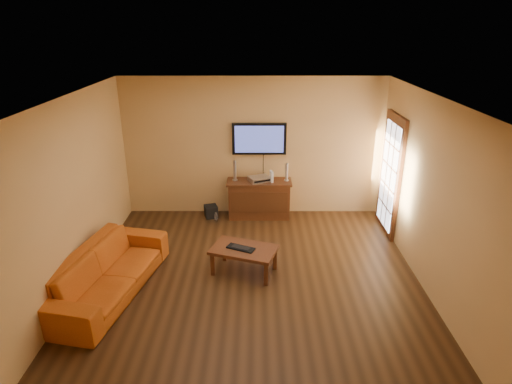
{
  "coord_description": "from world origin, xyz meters",
  "views": [
    {
      "loc": [
        0.07,
        -5.5,
        3.61
      ],
      "look_at": [
        0.06,
        0.8,
        1.1
      ],
      "focal_mm": 30.0,
      "sensor_mm": 36.0,
      "label": 1
    }
  ],
  "objects_px": {
    "coffee_table": "(244,252)",
    "keyboard": "(241,248)",
    "sofa": "(106,265)",
    "speaker_right": "(287,173)",
    "television": "(259,139)",
    "av_receiver": "(259,179)",
    "subwoofer": "(211,211)",
    "speaker_left": "(235,171)",
    "media_console": "(259,199)",
    "bottle": "(216,217)",
    "game_console": "(271,176)"
  },
  "relations": [
    {
      "from": "av_receiver",
      "to": "television",
      "type": "bearing_deg",
      "value": 67.38
    },
    {
      "from": "speaker_right",
      "to": "av_receiver",
      "type": "xyz_separation_m",
      "value": [
        -0.53,
        -0.02,
        -0.12
      ]
    },
    {
      "from": "television",
      "to": "sofa",
      "type": "bearing_deg",
      "value": -127.94
    },
    {
      "from": "sofa",
      "to": "keyboard",
      "type": "xyz_separation_m",
      "value": [
        1.87,
        0.52,
        -0.02
      ]
    },
    {
      "from": "subwoofer",
      "to": "keyboard",
      "type": "relative_size",
      "value": 0.52
    },
    {
      "from": "keyboard",
      "to": "sofa",
      "type": "bearing_deg",
      "value": -164.52
    },
    {
      "from": "coffee_table",
      "to": "sofa",
      "type": "distance_m",
      "value": 1.99
    },
    {
      "from": "game_console",
      "to": "speaker_right",
      "type": "bearing_deg",
      "value": -2.2
    },
    {
      "from": "sofa",
      "to": "bottle",
      "type": "bearing_deg",
      "value": -17.82
    },
    {
      "from": "sofa",
      "to": "game_console",
      "type": "xyz_separation_m",
      "value": [
        2.4,
        2.55,
        0.41
      ]
    },
    {
      "from": "av_receiver",
      "to": "subwoofer",
      "type": "distance_m",
      "value": 1.17
    },
    {
      "from": "sofa",
      "to": "av_receiver",
      "type": "bearing_deg",
      "value": -28.35
    },
    {
      "from": "speaker_left",
      "to": "speaker_right",
      "type": "bearing_deg",
      "value": -0.84
    },
    {
      "from": "av_receiver",
      "to": "subwoofer",
      "type": "height_order",
      "value": "av_receiver"
    },
    {
      "from": "television",
      "to": "av_receiver",
      "type": "distance_m",
      "value": 0.77
    },
    {
      "from": "speaker_left",
      "to": "speaker_right",
      "type": "distance_m",
      "value": 1.0
    },
    {
      "from": "television",
      "to": "speaker_left",
      "type": "distance_m",
      "value": 0.78
    },
    {
      "from": "television",
      "to": "subwoofer",
      "type": "height_order",
      "value": "television"
    },
    {
      "from": "sofa",
      "to": "subwoofer",
      "type": "relative_size",
      "value": 9.47
    },
    {
      "from": "bottle",
      "to": "speaker_right",
      "type": "bearing_deg",
      "value": 10.88
    },
    {
      "from": "media_console",
      "to": "bottle",
      "type": "distance_m",
      "value": 0.92
    },
    {
      "from": "media_console",
      "to": "speaker_right",
      "type": "distance_m",
      "value": 0.75
    },
    {
      "from": "media_console",
      "to": "sofa",
      "type": "bearing_deg",
      "value": -130.03
    },
    {
      "from": "coffee_table",
      "to": "speaker_right",
      "type": "relative_size",
      "value": 3.16
    },
    {
      "from": "coffee_table",
      "to": "keyboard",
      "type": "height_order",
      "value": "keyboard"
    },
    {
      "from": "keyboard",
      "to": "subwoofer",
      "type": "bearing_deg",
      "value": 108.19
    },
    {
      "from": "coffee_table",
      "to": "speaker_left",
      "type": "height_order",
      "value": "speaker_left"
    },
    {
      "from": "av_receiver",
      "to": "speaker_right",
      "type": "bearing_deg",
      "value": -21.12
    },
    {
      "from": "television",
      "to": "speaker_left",
      "type": "bearing_deg",
      "value": -161.48
    },
    {
      "from": "subwoofer",
      "to": "av_receiver",
      "type": "bearing_deg",
      "value": -15.79
    },
    {
      "from": "media_console",
      "to": "game_console",
      "type": "relative_size",
      "value": 5.93
    },
    {
      "from": "speaker_right",
      "to": "television",
      "type": "bearing_deg",
      "value": 162.02
    },
    {
      "from": "television",
      "to": "sofa",
      "type": "height_order",
      "value": "television"
    },
    {
      "from": "speaker_left",
      "to": "av_receiver",
      "type": "relative_size",
      "value": 1.0
    },
    {
      "from": "av_receiver",
      "to": "subwoofer",
      "type": "xyz_separation_m",
      "value": [
        -0.96,
        -0.04,
        -0.67
      ]
    },
    {
      "from": "media_console",
      "to": "sofa",
      "type": "relative_size",
      "value": 0.55
    },
    {
      "from": "keyboard",
      "to": "av_receiver",
      "type": "bearing_deg",
      "value": 81.9
    },
    {
      "from": "television",
      "to": "keyboard",
      "type": "relative_size",
      "value": 2.27
    },
    {
      "from": "speaker_right",
      "to": "bottle",
      "type": "bearing_deg",
      "value": -169.12
    },
    {
      "from": "coffee_table",
      "to": "speaker_left",
      "type": "xyz_separation_m",
      "value": [
        -0.23,
        2.08,
        0.57
      ]
    },
    {
      "from": "speaker_left",
      "to": "media_console",
      "type": "bearing_deg",
      "value": -5.08
    },
    {
      "from": "media_console",
      "to": "subwoofer",
      "type": "distance_m",
      "value": 0.99
    },
    {
      "from": "coffee_table",
      "to": "game_console",
      "type": "distance_m",
      "value": 2.13
    },
    {
      "from": "coffee_table",
      "to": "speaker_right",
      "type": "bearing_deg",
      "value": 69.56
    },
    {
      "from": "av_receiver",
      "to": "game_console",
      "type": "xyz_separation_m",
      "value": [
        0.23,
        -0.03,
        0.06
      ]
    },
    {
      "from": "sofa",
      "to": "speaker_left",
      "type": "bearing_deg",
      "value": -21.21
    },
    {
      "from": "media_console",
      "to": "coffee_table",
      "type": "relative_size",
      "value": 1.13
    },
    {
      "from": "coffee_table",
      "to": "subwoofer",
      "type": "distance_m",
      "value": 2.15
    },
    {
      "from": "speaker_left",
      "to": "bottle",
      "type": "relative_size",
      "value": 2.09
    },
    {
      "from": "media_console",
      "to": "game_console",
      "type": "xyz_separation_m",
      "value": [
        0.24,
        -0.03,
        0.48
      ]
    }
  ]
}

